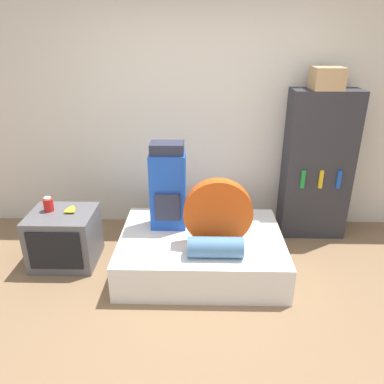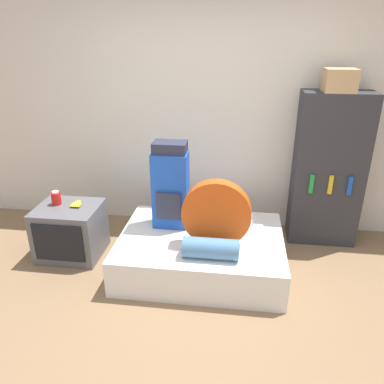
# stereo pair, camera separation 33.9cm
# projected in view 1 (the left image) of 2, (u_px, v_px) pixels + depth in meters

# --- Properties ---
(ground_plane) EXTENTS (16.00, 16.00, 0.00)m
(ground_plane) POSITION_uv_depth(u_px,v_px,m) (199.00, 329.00, 2.93)
(ground_plane) COLOR #846647
(wall_back) EXTENTS (8.00, 0.05, 2.60)m
(wall_back) POSITION_uv_depth(u_px,v_px,m) (201.00, 115.00, 4.12)
(wall_back) COLOR silver
(wall_back) RESTS_ON ground_plane
(bed) EXTENTS (1.55, 1.16, 0.35)m
(bed) POSITION_uv_depth(u_px,v_px,m) (201.00, 251.00, 3.64)
(bed) COLOR white
(bed) RESTS_ON ground_plane
(backpack) EXTENTS (0.34, 0.26, 0.85)m
(backpack) POSITION_uv_depth(u_px,v_px,m) (168.00, 187.00, 3.59)
(backpack) COLOR blue
(backpack) RESTS_ON bed
(tent_bag) EXTENTS (0.62, 0.12, 0.62)m
(tent_bag) POSITION_uv_depth(u_px,v_px,m) (218.00, 212.00, 3.33)
(tent_bag) COLOR #D14C14
(tent_bag) RESTS_ON bed
(sleeping_roll) EXTENTS (0.48, 0.18, 0.18)m
(sleeping_roll) POSITION_uv_depth(u_px,v_px,m) (215.00, 247.00, 3.21)
(sleeping_roll) COLOR teal
(sleeping_roll) RESTS_ON bed
(television) EXTENTS (0.62, 0.55, 0.54)m
(television) POSITION_uv_depth(u_px,v_px,m) (65.00, 238.00, 3.70)
(television) COLOR #5B5B60
(television) RESTS_ON ground_plane
(canister) EXTENTS (0.09, 0.09, 0.14)m
(canister) POSITION_uv_depth(u_px,v_px,m) (48.00, 204.00, 3.62)
(canister) COLOR red
(canister) RESTS_ON television
(banana_bunch) EXTENTS (0.12, 0.16, 0.04)m
(banana_bunch) POSITION_uv_depth(u_px,v_px,m) (71.00, 209.00, 3.63)
(banana_bunch) COLOR yellow
(banana_bunch) RESTS_ON television
(bookshelf) EXTENTS (0.70, 0.36, 1.61)m
(bookshelf) POSITION_uv_depth(u_px,v_px,m) (317.00, 166.00, 4.04)
(bookshelf) COLOR #2D2D33
(bookshelf) RESTS_ON ground_plane
(cardboard_box) EXTENTS (0.29, 0.31, 0.21)m
(cardboard_box) POSITION_uv_depth(u_px,v_px,m) (327.00, 78.00, 3.67)
(cardboard_box) COLOR tan
(cardboard_box) RESTS_ON bookshelf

